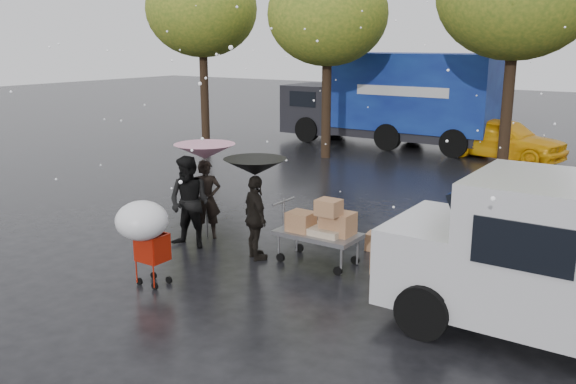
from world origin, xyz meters
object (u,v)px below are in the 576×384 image
Objects in this scene: blue_truck at (394,100)px; yellow_taxi at (503,138)px; person_pink at (206,199)px; shopping_cart at (144,225)px; vendor_cart at (322,226)px; person_black at (256,218)px.

blue_truck is 1.98× the size of yellow_taxi.
person_pink is 12.41m from yellow_taxi.
blue_truck is at bearing 99.60° from shopping_cart.
shopping_cart is at bearing -174.33° from yellow_taxi.
shopping_cart is 0.35× the size of yellow_taxi.
person_pink is 2.71m from shopping_cart.
shopping_cart reaches higher than yellow_taxi.
yellow_taxi is at bearing 90.43° from vendor_cart.
blue_truck is (-3.24, 13.10, 0.97)m from person_black.
person_pink is 1.10× the size of shopping_cart.
person_pink is at bearing 179.63° from vendor_cart.
person_black is 12.62m from yellow_taxi.
person_pink is at bearing 17.93° from person_black.
person_pink is 1.06× the size of vendor_cart.
person_black reaches higher than shopping_cart.
person_pink is at bearing -179.91° from yellow_taxi.
blue_truck reaches higher than yellow_taxi.
person_black is at bearing -59.46° from person_pink.
shopping_cart is at bearing 105.95° from person_black.
shopping_cart is 14.77m from yellow_taxi.
yellow_taxi is (-0.09, 12.14, -0.01)m from vendor_cart.
vendor_cart is at bearing -43.98° from person_pink.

